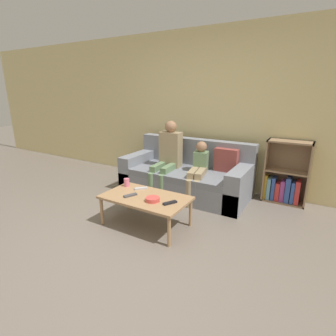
{
  "coord_description": "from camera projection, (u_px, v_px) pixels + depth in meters",
  "views": [
    {
      "loc": [
        1.67,
        -1.91,
        1.64
      ],
      "look_at": [
        -0.11,
        1.09,
        0.59
      ],
      "focal_mm": 28.0,
      "sensor_mm": 36.0,
      "label": 1
    }
  ],
  "objects": [
    {
      "name": "couch",
      "position": [
        187.0,
        176.0,
        4.28
      ],
      "size": [
        2.02,
        0.92,
        0.85
      ],
      "color": "gray",
      "rests_on": "ground_plane"
    },
    {
      "name": "snack_bowl",
      "position": [
        153.0,
        199.0,
        3.06
      ],
      "size": [
        0.17,
        0.17,
        0.05
      ],
      "color": "#DB4C47",
      "rests_on": "coffee_table"
    },
    {
      "name": "tv_remote_2",
      "position": [
        170.0,
        203.0,
        3.0
      ],
      "size": [
        0.12,
        0.17,
        0.02
      ],
      "rotation": [
        0.0,
        0.0,
        -0.51
      ],
      "color": "black",
      "rests_on": "coffee_table"
    },
    {
      "name": "person_adult",
      "position": [
        168.0,
        153.0,
        4.24
      ],
      "size": [
        0.35,
        0.65,
        1.16
      ],
      "rotation": [
        0.0,
        0.0,
        0.06
      ],
      "color": "#66845B",
      "rests_on": "ground_plane"
    },
    {
      "name": "bookshelf",
      "position": [
        285.0,
        179.0,
        3.91
      ],
      "size": [
        0.61,
        0.28,
        0.94
      ],
      "color": "#8E7051",
      "rests_on": "ground_plane"
    },
    {
      "name": "ground_plane",
      "position": [
        126.0,
        246.0,
        2.86
      ],
      "size": [
        22.0,
        22.0,
        0.0
      ],
      "primitive_type": "plane",
      "color": "#70665B"
    },
    {
      "name": "cup_near",
      "position": [
        127.0,
        182.0,
        3.52
      ],
      "size": [
        0.07,
        0.07,
        0.11
      ],
      "color": "pink",
      "rests_on": "coffee_table"
    },
    {
      "name": "coffee_table",
      "position": [
        146.0,
        199.0,
        3.21
      ],
      "size": [
        1.06,
        0.61,
        0.39
      ],
      "color": "#A87F56",
      "rests_on": "ground_plane"
    },
    {
      "name": "tv_remote_0",
      "position": [
        141.0,
        188.0,
        3.43
      ],
      "size": [
        0.15,
        0.16,
        0.02
      ],
      "rotation": [
        0.0,
        0.0,
        -0.75
      ],
      "color": "#B7B7BC",
      "rests_on": "coffee_table"
    },
    {
      "name": "person_child",
      "position": [
        198.0,
        168.0,
        3.95
      ],
      "size": [
        0.33,
        0.66,
        0.88
      ],
      "rotation": [
        0.0,
        0.0,
        0.2
      ],
      "color": "#9E8966",
      "rests_on": "ground_plane"
    },
    {
      "name": "wall_back",
      "position": [
        211.0,
        111.0,
        4.4
      ],
      "size": [
        12.0,
        0.06,
        2.6
      ],
      "color": "beige",
      "rests_on": "ground_plane"
    },
    {
      "name": "tv_remote_1",
      "position": [
        130.0,
        195.0,
        3.21
      ],
      "size": [
        0.11,
        0.17,
        0.02
      ],
      "rotation": [
        0.0,
        0.0,
        -0.41
      ],
      "color": "#47474C",
      "rests_on": "coffee_table"
    }
  ]
}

